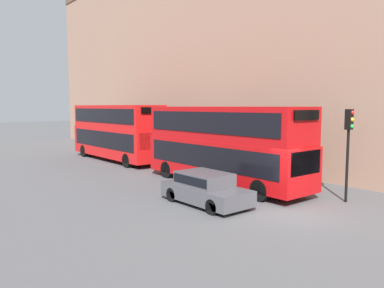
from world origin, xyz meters
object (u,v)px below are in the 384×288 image
(car_dark_sedan, at_px, (205,188))
(traffic_light, at_px, (349,136))
(bus_leading, at_px, (223,142))
(bus_second_in_queue, at_px, (116,130))
(pedestrian, at_px, (291,174))

(car_dark_sedan, xyz_separation_m, traffic_light, (5.16, -3.69, 2.23))
(bus_leading, relative_size, bus_second_in_queue, 0.98)
(bus_second_in_queue, distance_m, car_dark_sedan, 15.06)
(bus_leading, bearing_deg, car_dark_sedan, -144.26)
(bus_leading, xyz_separation_m, car_dark_sedan, (-3.40, -2.45, -1.61))
(bus_leading, height_order, bus_second_in_queue, bus_second_in_queue)
(bus_second_in_queue, xyz_separation_m, traffic_light, (1.76, -18.27, 0.57))
(car_dark_sedan, relative_size, pedestrian, 2.43)
(car_dark_sedan, height_order, traffic_light, traffic_light)
(bus_second_in_queue, bearing_deg, car_dark_sedan, -103.13)
(bus_leading, bearing_deg, pedestrian, -55.20)
(traffic_light, xyz_separation_m, pedestrian, (0.28, 3.20, -2.18))
(pedestrian, bearing_deg, car_dark_sedan, 174.77)
(bus_leading, distance_m, traffic_light, 6.42)
(bus_leading, bearing_deg, traffic_light, -73.98)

